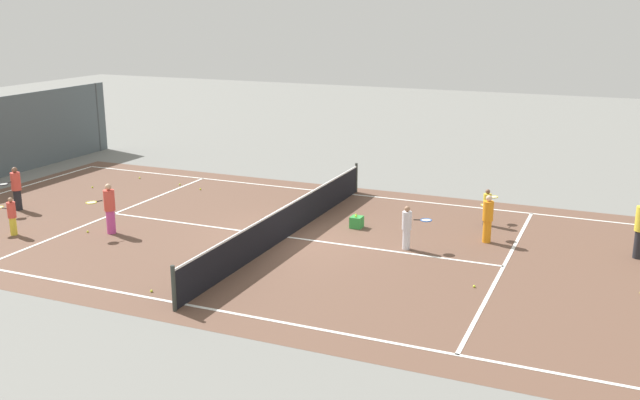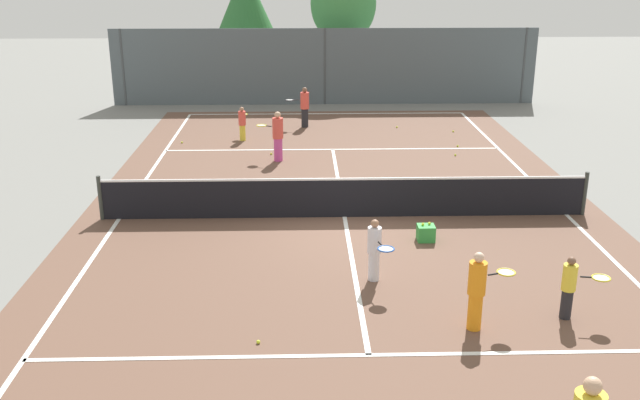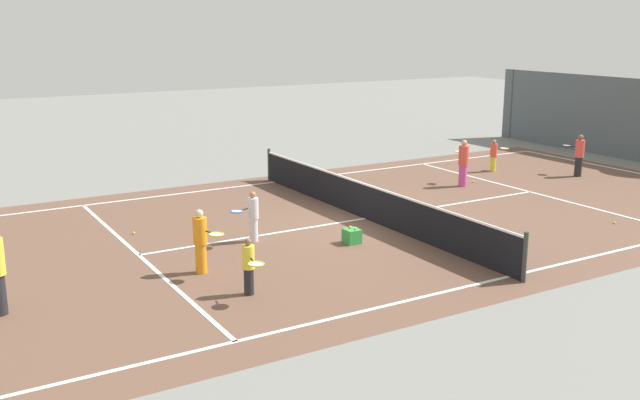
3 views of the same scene
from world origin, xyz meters
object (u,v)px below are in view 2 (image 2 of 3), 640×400
at_px(player_0, 277,136).
at_px(ball_crate, 426,233).
at_px(player_3, 242,123).
at_px(tennis_ball_4, 182,142).
at_px(tennis_ball_0, 458,146).
at_px(tennis_ball_2, 142,202).
at_px(player_4, 304,107).
at_px(tennis_ball_3, 258,342).
at_px(player_5, 477,290).
at_px(tennis_ball_5, 453,131).
at_px(tennis_ball_7, 455,155).
at_px(tennis_ball_1, 262,202).
at_px(tennis_ball_6, 397,127).
at_px(player_6, 570,287).
at_px(tennis_ball_10, 271,154).
at_px(player_1, 375,249).

height_order(player_0, ball_crate, player_0).
relative_size(player_3, tennis_ball_4, 17.81).
distance_m(tennis_ball_0, tennis_ball_2, 10.86).
relative_size(player_4, tennis_ball_3, 22.57).
xyz_separation_m(player_5, tennis_ball_3, (-3.70, -0.41, -0.71)).
bearing_deg(tennis_ball_5, tennis_ball_7, -100.46).
xyz_separation_m(tennis_ball_1, tennis_ball_5, (6.55, 7.67, 0.00)).
bearing_deg(tennis_ball_2, player_3, 72.11).
height_order(player_3, tennis_ball_0, player_3).
height_order(tennis_ball_2, tennis_ball_6, same).
height_order(player_3, tennis_ball_6, player_3).
distance_m(ball_crate, tennis_ball_0, 8.57).
distance_m(player_5, tennis_ball_4, 14.75).
bearing_deg(ball_crate, tennis_ball_6, 85.89).
bearing_deg(tennis_ball_2, player_0, 49.16).
xyz_separation_m(player_0, tennis_ball_2, (-3.41, -3.95, -0.77)).
distance_m(player_6, tennis_ball_2, 10.91).
height_order(tennis_ball_2, tennis_ball_10, same).
relative_size(tennis_ball_1, tennis_ball_6, 1.00).
relative_size(tennis_ball_1, tennis_ball_10, 1.00).
xyz_separation_m(player_0, tennis_ball_0, (5.97, 1.52, -0.77)).
height_order(player_3, tennis_ball_2, player_3).
bearing_deg(tennis_ball_6, player_4, 175.84).
height_order(player_1, tennis_ball_2, player_1).
bearing_deg(player_3, player_4, 42.28).
bearing_deg(player_0, player_5, -71.00).
xyz_separation_m(tennis_ball_5, tennis_ball_10, (-6.49, -2.91, 0.00)).
relative_size(tennis_ball_0, tennis_ball_10, 1.00).
bearing_deg(player_4, tennis_ball_0, -30.98).
height_order(player_1, tennis_ball_6, player_1).
bearing_deg(player_5, tennis_ball_0, 79.35).
relative_size(player_3, tennis_ball_10, 17.81).
relative_size(player_3, player_4, 0.79).
relative_size(tennis_ball_0, tennis_ball_5, 1.00).
bearing_deg(player_0, tennis_ball_7, 4.02).
distance_m(tennis_ball_4, tennis_ball_10, 3.48).
height_order(player_6, tennis_ball_7, player_6).
bearing_deg(ball_crate, tennis_ball_5, 75.05).
distance_m(player_4, tennis_ball_4, 4.86).
bearing_deg(tennis_ball_1, player_0, 85.86).
height_order(player_5, ball_crate, player_5).
bearing_deg(player_6, player_4, 106.89).
xyz_separation_m(player_5, tennis_ball_5, (2.58, 14.29, -0.71)).
height_order(player_4, player_5, player_4).
bearing_deg(player_1, tennis_ball_5, 71.54).
bearing_deg(tennis_ball_2, tennis_ball_10, 55.67).
bearing_deg(tennis_ball_4, player_3, 10.09).
bearing_deg(player_1, player_4, 95.47).
distance_m(player_3, player_6, 14.61).
distance_m(tennis_ball_4, tennis_ball_7, 9.19).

